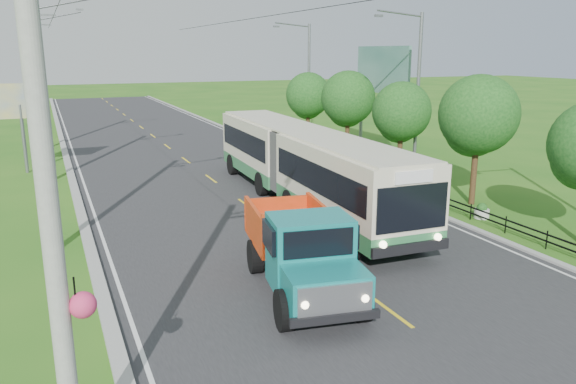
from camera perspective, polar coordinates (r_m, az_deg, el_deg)
ground at (r=16.07m, az=10.27°, el=-11.82°), size 240.00×240.00×0.00m
road at (r=33.70m, az=-8.75°, el=2.02°), size 14.00×120.00×0.02m
curb_left at (r=32.68m, az=-21.05°, el=0.98°), size 0.40×120.00×0.15m
curb_right at (r=36.10m, az=2.29°, el=3.04°), size 0.30×120.00×0.10m
edge_line_left at (r=32.72m, az=-20.08°, el=0.98°), size 0.12×120.00×0.00m
edge_line_right at (r=35.90m, az=1.57°, el=2.94°), size 0.12×120.00×0.00m
centre_dash at (r=16.06m, az=10.27°, el=-11.75°), size 0.12×2.20×0.00m
railing_right at (r=31.30m, az=8.45°, el=1.65°), size 0.04×40.00×0.60m
pole_nearest at (r=9.16m, az=-22.93°, el=0.20°), size 3.51×0.44×10.00m
pole_near at (r=21.02m, az=-23.64°, el=7.83°), size 3.51×0.32×10.00m
pole_mid at (r=32.99m, az=-23.77°, el=9.68°), size 3.51×0.32×10.00m
pole_far at (r=44.97m, az=-23.83°, el=10.54°), size 3.51×0.32×10.00m
tree_third at (r=27.17m, az=18.66°, el=7.08°), size 3.60×3.62×6.00m
tree_fourth at (r=31.90m, az=11.40°, el=7.74°), size 3.24×3.31×5.40m
tree_fifth at (r=36.94m, az=6.09°, el=9.19°), size 3.48×3.52×5.80m
tree_back at (r=42.27m, az=2.05°, el=9.59°), size 3.30×3.36×5.50m
streetlight_mid at (r=32.13m, az=12.83°, el=10.08°), size 3.02×0.20×9.07m
streetlight_far at (r=44.21m, az=1.95°, el=11.41°), size 3.02×0.20×9.07m
planter_near at (r=25.47m, az=19.08°, el=-1.90°), size 0.64×0.64×0.67m
planter_mid at (r=31.62m, az=9.38°, el=1.71°), size 0.64×0.64×0.67m
planter_far at (r=38.45m, az=2.95°, el=4.08°), size 0.64×0.64×0.67m
billboard_left at (r=36.09m, az=-25.57°, el=7.81°), size 3.00×0.20×5.20m
billboard_right at (r=37.99m, az=9.53°, el=11.46°), size 0.24×6.00×7.30m
bus at (r=25.87m, az=1.59°, el=3.18°), size 3.52×17.89×3.44m
dump_truck at (r=16.43m, az=1.39°, el=-5.45°), size 3.28×6.46×2.59m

